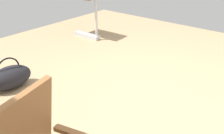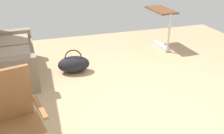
% 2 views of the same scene
% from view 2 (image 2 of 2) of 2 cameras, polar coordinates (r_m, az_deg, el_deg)
% --- Properties ---
extents(ground_plane, '(6.86, 6.86, 0.00)m').
position_cam_2_polar(ground_plane, '(3.37, 7.07, -10.58)').
color(ground_plane, tan).
extents(couch, '(1.65, 0.95, 0.85)m').
position_cam_2_polar(couch, '(4.50, -23.53, 1.71)').
color(couch, '#7D6C5C').
rests_on(couch, ground).
extents(rocking_chair, '(0.85, 0.64, 1.05)m').
position_cam_2_polar(rocking_chair, '(2.53, -21.84, -12.40)').
color(rocking_chair, brown).
rests_on(rocking_chair, ground).
extents(overbed_table, '(0.85, 0.43, 0.84)m').
position_cam_2_polar(overbed_table, '(5.46, 11.65, 9.94)').
color(overbed_table, '#B2B5BA').
rests_on(overbed_table, ground).
extents(duffel_bag, '(0.36, 0.58, 0.43)m').
position_cam_2_polar(duffel_bag, '(4.36, -9.01, 0.68)').
color(duffel_bag, black).
rests_on(duffel_bag, ground).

